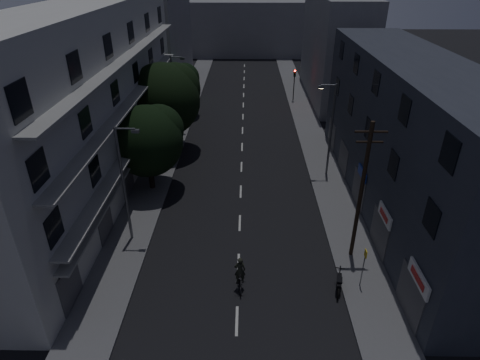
{
  "coord_description": "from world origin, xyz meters",
  "views": [
    {
      "loc": [
        0.42,
        -12.95,
        16.7
      ],
      "look_at": [
        0.0,
        12.0,
        3.0
      ],
      "focal_mm": 30.0,
      "sensor_mm": 36.0,
      "label": 1
    }
  ],
  "objects_px": {
    "utility_pole": "(361,190)",
    "bus_stop_sign": "(364,262)",
    "motorcycle": "(339,284)",
    "cyclist": "(240,278)"
  },
  "relations": [
    {
      "from": "bus_stop_sign",
      "to": "cyclist",
      "type": "xyz_separation_m",
      "value": [
        -6.97,
        -0.22,
        -1.14
      ]
    },
    {
      "from": "utility_pole",
      "to": "cyclist",
      "type": "relative_size",
      "value": 4.06
    },
    {
      "from": "utility_pole",
      "to": "bus_stop_sign",
      "type": "height_order",
      "value": "utility_pole"
    },
    {
      "from": "motorcycle",
      "to": "cyclist",
      "type": "bearing_deg",
      "value": -167.65
    },
    {
      "from": "utility_pole",
      "to": "bus_stop_sign",
      "type": "xyz_separation_m",
      "value": [
        -0.1,
        -2.81,
        -2.98
      ]
    },
    {
      "from": "utility_pole",
      "to": "motorcycle",
      "type": "bearing_deg",
      "value": -114.65
    },
    {
      "from": "bus_stop_sign",
      "to": "motorcycle",
      "type": "distance_m",
      "value": 1.94
    },
    {
      "from": "bus_stop_sign",
      "to": "motorcycle",
      "type": "xyz_separation_m",
      "value": [
        -1.31,
        -0.28,
        -1.4
      ]
    },
    {
      "from": "utility_pole",
      "to": "bus_stop_sign",
      "type": "distance_m",
      "value": 4.09
    },
    {
      "from": "motorcycle",
      "to": "cyclist",
      "type": "xyz_separation_m",
      "value": [
        -5.66,
        0.06,
        0.25
      ]
    }
  ]
}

